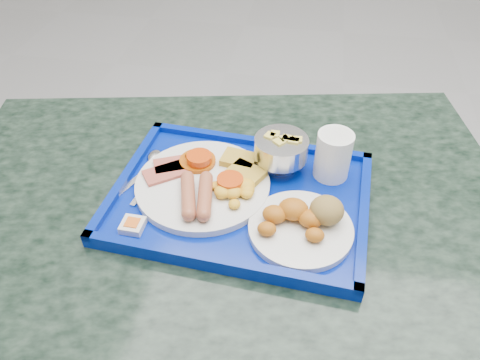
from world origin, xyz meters
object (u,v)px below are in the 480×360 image
object	(u,v)px
main_plate	(207,182)
fruit_bowl	(281,149)
bread_plate	(304,222)
table	(230,255)
tray	(240,198)
juice_cup	(333,154)

from	to	relation	value
main_plate	fruit_bowl	size ratio (longest dim) A/B	2.43
bread_plate	table	bearing A→B (deg)	153.28
table	main_plate	world-z (taller)	main_plate
tray	bread_plate	bearing A→B (deg)	-27.74
bread_plate	fruit_bowl	xyz separation A→B (m)	(-0.06, 0.16, 0.03)
table	bread_plate	xyz separation A→B (m)	(0.15, -0.07, 0.21)
main_plate	bread_plate	distance (m)	0.21
juice_cup	fruit_bowl	bearing A→B (deg)	178.21
table	tray	xyz separation A→B (m)	(0.02, -0.01, 0.19)
main_plate	bread_plate	size ratio (longest dim) A/B	1.41
tray	juice_cup	size ratio (longest dim) A/B	5.15
fruit_bowl	main_plate	bearing A→B (deg)	-147.41
tray	table	bearing A→B (deg)	158.74
bread_plate	fruit_bowl	distance (m)	0.17
fruit_bowl	juice_cup	size ratio (longest dim) A/B	1.10
table	juice_cup	world-z (taller)	juice_cup
table	tray	bearing A→B (deg)	-21.26
table	bread_plate	distance (m)	0.27
table	juice_cup	size ratio (longest dim) A/B	12.74
tray	bread_plate	xyz separation A→B (m)	(0.12, -0.07, 0.03)
main_plate	bread_plate	world-z (taller)	bread_plate
main_plate	juice_cup	bearing A→B (deg)	19.19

